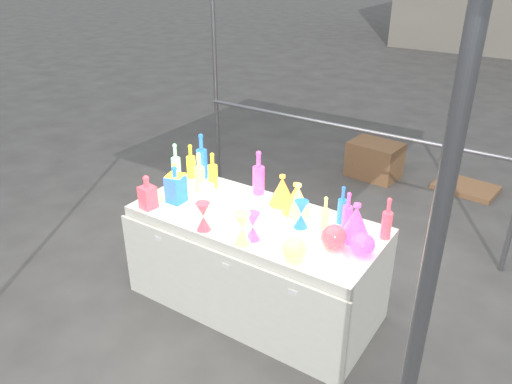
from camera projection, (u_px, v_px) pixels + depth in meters
The scene contains 29 objects.
ground at pixel (256, 302), 3.86m from camera, with size 80.00×80.00×0.00m, color #605D59.
display_table at pixel (255, 262), 3.68m from camera, with size 1.84×0.83×0.75m.
cardboard_box_closed at pixel (374, 160), 5.87m from camera, with size 0.58×0.42×0.42m, color #986944.
cardboard_box_flat at pixel (466, 187), 5.61m from camera, with size 0.65×0.46×0.06m, color #986944.
bottle_0 at pixel (213, 170), 3.91m from camera, with size 0.07×0.07×0.29m, color red, non-canonical shape.
bottle_1 at pixel (202, 156), 4.06m from camera, with size 0.09×0.09×0.38m, color #17803B, non-canonical shape.
bottle_3 at pixel (259, 173), 3.79m from camera, with size 0.09×0.09×0.35m, color blue, non-canonical shape.
bottle_4 at pixel (199, 172), 3.83m from camera, with size 0.08×0.08×0.32m, color teal, non-canonical shape.
bottle_5 at pixel (176, 163), 3.96m from camera, with size 0.07×0.07×0.34m, color #D72BAC, non-canonical shape.
bottle_6 at pixel (191, 161), 4.07m from camera, with size 0.07×0.07×0.29m, color red, non-canonical shape.
decanter_0 at pixel (176, 182), 3.71m from camera, with size 0.12×0.12×0.29m, color red, non-canonical shape.
decanter_1 at pixel (147, 192), 3.60m from camera, with size 0.10×0.10×0.26m, color orange, non-canonical shape.
decanter_2 at pixel (175, 184), 3.68m from camera, with size 0.12×0.12×0.29m, color #17803B, non-canonical shape.
hourglass_0 at pixel (203, 217), 3.33m from camera, with size 0.10×0.10×0.20m, color orange, non-canonical shape.
hourglass_1 at pixel (253, 227), 3.22m from camera, with size 0.10×0.10×0.20m, color blue, non-canonical shape.
hourglass_2 at pixel (242, 229), 3.17m from camera, with size 0.11×0.11×0.22m, color teal, non-canonical shape.
hourglass_3 at pixel (207, 201), 3.49m from camera, with size 0.12×0.12×0.24m, color #D72BAC, non-canonical shape.
hourglass_5 at pixel (301, 214), 3.36m from camera, with size 0.10×0.10×0.20m, color #17803B, non-canonical shape.
globe_1 at pixel (294, 250), 3.03m from camera, with size 0.16×0.16×0.12m, color teal, non-canonical shape.
globe_2 at pixel (334, 238), 3.15m from camera, with size 0.17×0.17×0.14m, color orange, non-canonical shape.
globe_3 at pixel (362, 245), 3.08m from camera, with size 0.16×0.16×0.13m, color blue, non-canonical shape.
lampshade_0 at pixel (296, 198), 3.54m from camera, with size 0.19×0.19×0.23m, color #E9FF35, non-canonical shape.
lampshade_1 at pixel (282, 190), 3.66m from camera, with size 0.19×0.19×0.23m, color #E9FF35, non-canonical shape.
lampshade_2 at pixel (356, 221), 3.22m from camera, with size 0.21×0.21×0.25m, color blue, non-canonical shape.
lampshade_3 at pixel (298, 199), 3.53m from camera, with size 0.19×0.19×0.23m, color teal, non-canonical shape.
bottle_8 at pixel (342, 205), 3.39m from camera, with size 0.06×0.06×0.28m, color #17803B, non-canonical shape.
bottle_9 at pixel (387, 218), 3.21m from camera, with size 0.07×0.07×0.29m, color orange, non-canonical shape.
bottle_10 at pixel (348, 212), 3.29m from camera, with size 0.06×0.06×0.29m, color blue, non-canonical shape.
bottle_11 at pixel (325, 214), 3.30m from camera, with size 0.06×0.06×0.26m, color teal, non-canonical shape.
Camera 1 is at (1.70, -2.57, 2.48)m, focal length 35.00 mm.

